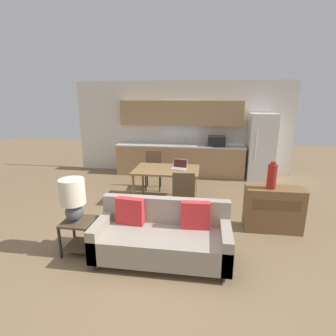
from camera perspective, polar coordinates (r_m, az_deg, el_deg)
The scene contains 13 objects.
ground_plane at distance 3.98m, azimuth -4.19°, elevation -19.10°, with size 20.00×20.00×0.00m, color #7F6647.
wall_back at distance 7.92m, azimuth 2.90°, elevation 8.73°, with size 6.40×0.07×2.70m.
kitchen_counter at distance 7.70m, azimuth 2.76°, elevation 4.70°, with size 3.72×0.65×2.15m.
refrigerator at distance 7.70m, azimuth 19.53°, elevation 4.36°, with size 0.69×0.75×1.82m.
dining_table at distance 5.67m, azimuth -0.32°, elevation -0.82°, with size 1.39×0.95×0.74m.
couch at distance 3.83m, azimuth -1.15°, elevation -14.61°, with size 1.87×0.80×0.84m.
side_table at distance 4.17m, azimuth -18.74°, elevation -12.86°, with size 0.44×0.44×0.50m.
table_lamp at distance 3.95m, azimuth -20.01°, elevation -6.01°, with size 0.35×0.35×0.64m.
credenza at distance 4.90m, azimuth 21.89°, elevation -8.27°, with size 0.95×0.40×0.77m.
vase at distance 4.65m, azimuth 21.70°, elevation -1.65°, with size 0.15×0.15×0.46m.
dining_chair_far_left at distance 6.56m, azimuth -3.18°, elevation -0.15°, with size 0.47×0.47×0.94m.
dining_chair_near_right at distance 4.88m, azimuth 3.42°, elevation -5.62°, with size 0.44×0.44×0.94m.
laptop at distance 5.67m, azimuth 2.47°, elevation 0.34°, with size 0.37×0.32×0.20m.
Camera 1 is at (0.75, -3.21, 2.24)m, focal length 28.00 mm.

